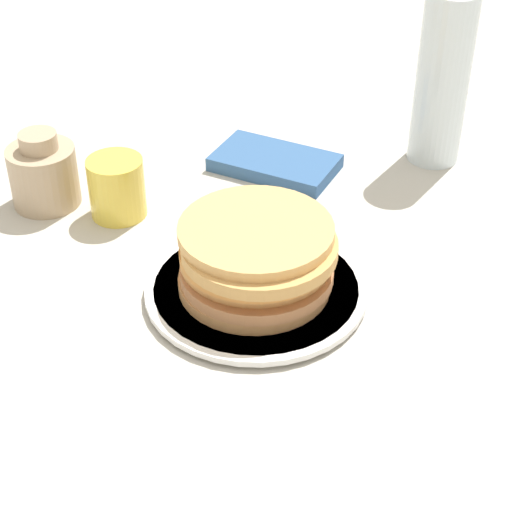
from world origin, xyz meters
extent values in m
plane|color=#BCB7AD|center=(0.00, 0.00, 0.00)|extent=(4.00, 4.00, 0.00)
cylinder|color=white|center=(0.03, -0.01, 0.01)|extent=(0.23, 0.23, 0.01)
cylinder|color=white|center=(0.03, -0.01, 0.01)|extent=(0.25, 0.25, 0.01)
cylinder|color=#B67D4A|center=(0.03, -0.01, 0.02)|extent=(0.17, 0.17, 0.01)
cylinder|color=#B1754B|center=(0.03, -0.01, 0.03)|extent=(0.17, 0.17, 0.01)
cylinder|color=tan|center=(0.03, 0.00, 0.05)|extent=(0.17, 0.17, 0.01)
cylinder|color=#CF8842|center=(0.03, -0.01, 0.06)|extent=(0.17, 0.17, 0.01)
cylinder|color=tan|center=(0.03, -0.02, 0.07)|extent=(0.17, 0.17, 0.01)
cylinder|color=tan|center=(0.03, -0.01, 0.08)|extent=(0.17, 0.17, 0.01)
cylinder|color=yellow|center=(-0.14, 0.17, 0.04)|extent=(0.07, 0.07, 0.08)
cylinder|color=tan|center=(-0.24, 0.20, 0.04)|extent=(0.09, 0.09, 0.08)
cylinder|color=tan|center=(-0.24, 0.20, 0.09)|extent=(0.05, 0.05, 0.02)
cylinder|color=silver|center=(0.30, 0.29, 0.12)|extent=(0.07, 0.07, 0.24)
cube|color=#33598C|center=(0.07, 0.27, 0.01)|extent=(0.20, 0.17, 0.02)
camera|label=1|loc=(-0.01, -0.78, 0.61)|focal=60.00mm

